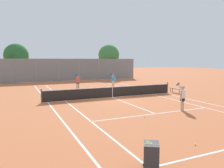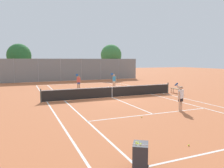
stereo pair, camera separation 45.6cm
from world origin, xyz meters
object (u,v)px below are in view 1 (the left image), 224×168
at_px(player_far_left, 78,81).
at_px(ball_cart, 151,154).
at_px(loose_tennis_ball_0, 195,144).
at_px(tennis_net, 112,92).
at_px(tree_behind_left, 17,56).
at_px(player_far_right, 113,80).
at_px(loose_tennis_ball_1, 145,117).
at_px(courtside_bench, 176,89).
at_px(tree_behind_right, 108,56).
at_px(player_near_side, 182,96).

bearing_deg(player_far_left, ball_cart, -98.52).
bearing_deg(loose_tennis_ball_0, player_far_left, 89.91).
xyz_separation_m(tennis_net, tree_behind_left, (-7.32, 19.79, 3.33)).
relative_size(tennis_net, loose_tennis_ball_0, 181.82).
relative_size(player_far_right, loose_tennis_ball_0, 26.88).
distance_m(loose_tennis_ball_0, loose_tennis_ball_1, 4.31).
xyz_separation_m(player_far_left, courtside_bench, (8.25, -6.24, -0.52)).
distance_m(courtside_bench, tree_behind_left, 24.75).
height_order(player_far_left, loose_tennis_ball_0, player_far_left).
bearing_deg(player_far_left, tree_behind_right, 54.13).
height_order(player_near_side, loose_tennis_ball_1, player_near_side).
height_order(ball_cart, player_far_left, player_far_left).
bearing_deg(tree_behind_right, loose_tennis_ball_1, -108.73).
distance_m(tennis_net, courtside_bench, 6.78).
height_order(courtside_bench, tree_behind_right, tree_behind_right).
height_order(player_far_left, tree_behind_right, tree_behind_right).
bearing_deg(tree_behind_right, tree_behind_left, 174.71).
bearing_deg(ball_cart, tree_behind_left, 95.65).
relative_size(ball_cart, tree_behind_left, 0.17).
bearing_deg(loose_tennis_ball_1, player_far_left, 91.92).
height_order(tennis_net, player_near_side, player_near_side).
relative_size(ball_cart, player_near_side, 0.54).
bearing_deg(tree_behind_left, ball_cart, -84.35).
distance_m(ball_cart, tree_behind_right, 32.82).
bearing_deg(player_near_side, tennis_net, 108.27).
height_order(ball_cart, tree_behind_left, tree_behind_left).
bearing_deg(player_far_left, player_far_right, -2.53).
bearing_deg(tree_behind_right, tennis_net, -112.20).
relative_size(loose_tennis_ball_1, tree_behind_left, 0.01).
height_order(player_far_right, loose_tennis_ball_0, player_far_right).
relative_size(player_far_left, loose_tennis_ball_0, 26.88).
relative_size(tennis_net, courtside_bench, 8.00).
bearing_deg(loose_tennis_ball_1, player_far_right, 73.49).
height_order(tennis_net, player_far_right, player_far_right).
height_order(player_far_left, courtside_bench, player_far_left).
bearing_deg(player_far_right, courtside_bench, -56.08).
bearing_deg(player_far_right, tennis_net, -114.98).
height_order(tennis_net, courtside_bench, tennis_net).
height_order(player_near_side, courtside_bench, player_near_side).
distance_m(player_far_left, player_far_right, 4.18).
bearing_deg(ball_cart, courtside_bench, 47.12).
distance_m(player_far_right, tree_behind_left, 17.46).
xyz_separation_m(player_far_right, tree_behind_right, (4.81, 12.62, 3.09)).
relative_size(loose_tennis_ball_0, tree_behind_left, 0.01).
relative_size(ball_cart, loose_tennis_ball_0, 14.58).
bearing_deg(player_far_right, player_far_left, 177.47).
distance_m(player_far_right, loose_tennis_ball_0, 17.46).
xyz_separation_m(loose_tennis_ball_0, tree_behind_right, (9.02, 29.54, 3.98)).
bearing_deg(tree_behind_right, player_near_side, -102.33).
bearing_deg(tennis_net, courtside_bench, -2.18).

